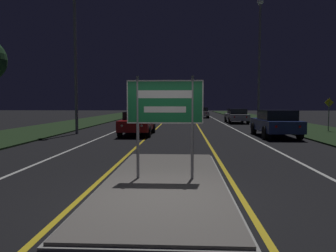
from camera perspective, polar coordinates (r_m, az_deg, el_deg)
The scene contains 18 objects.
ground_plane at distance 6.65m, azimuth -1.28°, elevation -12.76°, with size 160.00×160.00×0.00m, color black.
median_island at distance 8.04m, azimuth -0.53°, elevation -9.49°, with size 2.87×7.59×0.10m.
verge_left at distance 28.23m, azimuth -17.85°, elevation -0.01°, with size 5.00×100.00×0.08m.
verge_right at distance 27.93m, azimuth 21.69°, elevation -0.14°, with size 5.00×100.00×0.08m.
centre_line_yellow_left at distance 31.48m, azimuth -1.00°, elevation 0.51°, with size 0.12×70.00×0.01m.
centre_line_yellow_right at distance 31.43m, azimuth 4.93°, elevation 0.49°, with size 0.12×70.00×0.01m.
lane_line_white_left at distance 31.76m, azimuth -5.63°, elevation 0.52°, with size 0.12×70.00×0.01m.
lane_line_white_right at distance 31.64m, azimuth 9.60°, elevation 0.47°, with size 0.12×70.00×0.01m.
edge_line_white_left at distance 32.33m, azimuth -10.90°, elevation 0.53°, with size 0.10×70.00×0.01m.
edge_line_white_right at distance 32.13m, azimuth 14.92°, elevation 0.44°, with size 0.10×70.00×0.01m.
highway_sign at distance 7.82m, azimuth -0.54°, elevation 3.34°, with size 1.83×0.07×2.47m.
streetlight_left_near at distance 21.49m, azimuth -15.86°, elevation 13.68°, with size 0.49×0.49×8.89m.
streetlight_right_near at distance 27.79m, azimuth 15.66°, elevation 13.29°, with size 0.52×0.52×10.21m.
car_receding_0 at distance 19.48m, azimuth 18.21°, elevation 0.55°, with size 2.01×4.69×1.54m.
car_receding_1 at distance 32.25m, azimuth 11.84°, elevation 1.80°, with size 1.87×4.78×1.38m.
car_receding_2 at distance 43.28m, azimuth 5.79°, elevation 2.40°, with size 1.96×4.16×1.38m.
car_approaching_0 at distance 19.86m, azimuth -5.28°, elevation 0.61°, with size 1.85×4.57×1.40m.
warning_sign at distance 24.06m, azimuth 26.23°, elevation 2.34°, with size 0.60×0.06×2.18m.
Camera 1 is at (0.46, -6.35, 1.92)m, focal length 35.00 mm.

